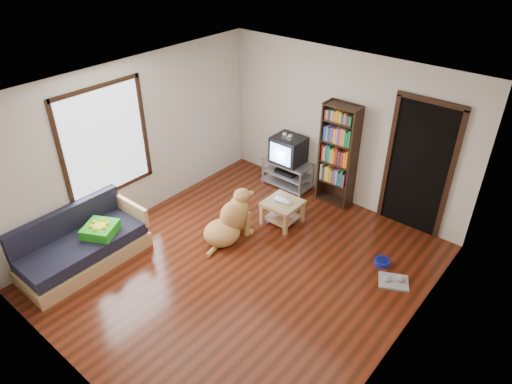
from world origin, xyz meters
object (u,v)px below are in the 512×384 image
Objects in this scene: dog at (230,222)px; tv_stand at (288,173)px; crt_tv at (289,149)px; bookshelf at (339,150)px; green_cushion at (100,229)px; sofa at (83,247)px; laptop at (282,202)px; coffee_table at (283,208)px; dog_bowl at (382,262)px; grey_rag at (393,282)px.

tv_stand is at bearing 98.33° from dog.
crt_tv is 0.99m from bookshelf.
sofa is at bearing -143.53° from green_cushion.
green_cushion is at bearing -127.74° from laptop.
tv_stand is 1.20m from bookshelf.
coffee_table is at bearing 58.38° from sofa.
laptop is 1.33× the size of dog_bowl.
green_cushion is 1.48× the size of laptop.
crt_tv is 1.05× the size of coffee_table.
sofa reaches higher than grey_rag.
grey_rag is 0.38× the size of dog.
green_cushion reaches higher than dog_bowl.
dog_bowl is at bearing -21.29° from crt_tv.
sofa is (-1.92, -3.72, -0.74)m from bookshelf.
laptop is 0.50× the size of crt_tv.
dog_bowl is 0.38× the size of crt_tv.
green_cushion reaches higher than grey_rag.
laptop is 1.31m from bookshelf.
bookshelf reaches higher than dog.
crt_tv is 3.81m from sofa.
crt_tv is 0.32× the size of sofa.
laptop is at bearing 58.08° from sofa.
tv_stand is (-2.69, 1.16, 0.25)m from grey_rag.
crt_tv is at bearing 90.00° from tv_stand.
tv_stand reaches higher than grey_rag.
crt_tv is at bearing 48.14° from green_cushion.
crt_tv is (-2.39, 0.93, 0.70)m from dog_bowl.
tv_stand is at bearing -174.37° from bookshelf.
bookshelf is at bearing 144.23° from grey_rag.
bookshelf is (-1.74, 1.25, 0.99)m from grey_rag.
crt_tv reaches higher than dog_bowl.
bookshelf is 4.26m from sofa.
laptop reaches higher than coffee_table.
dog_bowl is (1.75, 0.13, -0.37)m from laptop.
green_cushion is 2.77m from laptop.
tv_stand is 0.86× the size of dog.
dog is at bearing -163.75° from grey_rag.
green_cushion is 3.94m from bookshelf.
green_cushion is at bearing -122.22° from coffee_table.
coffee_table is (1.49, 2.37, -0.21)m from green_cushion.
crt_tv is (0.85, 3.40, 0.25)m from green_cushion.
green_cushion is 1.89m from dog.
dog is at bearing -109.08° from bookshelf.
tv_stand reaches higher than dog_bowl.
dog_bowl is 1.77m from coffee_table.
crt_tv is (-2.69, 1.18, 0.73)m from grey_rag.
crt_tv reaches higher than dog.
dog_bowl is at bearing -1.04° from laptop.
dog reaches higher than sofa.
tv_stand is at bearing 116.61° from laptop.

